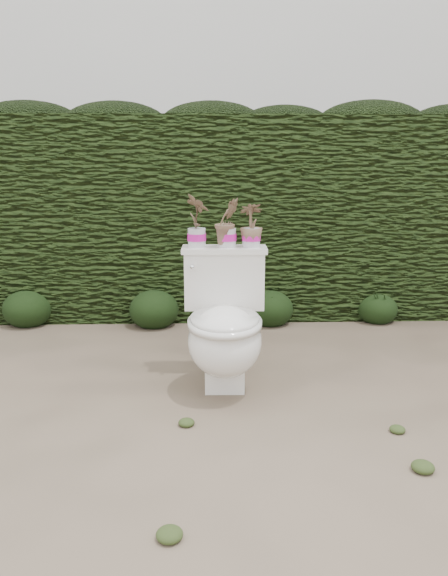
{
  "coord_description": "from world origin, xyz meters",
  "views": [
    {
      "loc": [
        0.01,
        -3.18,
        1.3
      ],
      "look_at": [
        0.11,
        -0.01,
        0.55
      ],
      "focal_mm": 35.0,
      "sensor_mm": 36.0,
      "label": 1
    }
  ],
  "objects_px": {
    "potted_plant_left": "(197,222)",
    "potted_plant_center": "(227,224)",
    "potted_plant_right": "(251,226)",
    "toilet": "(225,327)"
  },
  "relations": [
    {
      "from": "toilet",
      "to": "potted_plant_left",
      "type": "xyz_separation_m",
      "value": [
        -0.16,
        0.24,
        0.57
      ]
    },
    {
      "from": "toilet",
      "to": "potted_plant_center",
      "type": "distance_m",
      "value": 0.61
    },
    {
      "from": "toilet",
      "to": "potted_plant_left",
      "type": "relative_size",
      "value": 2.62
    },
    {
      "from": "potted_plant_left",
      "to": "toilet",
      "type": "bearing_deg",
      "value": 176.4
    },
    {
      "from": "potted_plant_left",
      "to": "potted_plant_center",
      "type": "height_order",
      "value": "potted_plant_left"
    },
    {
      "from": "potted_plant_left",
      "to": "potted_plant_right",
      "type": "relative_size",
      "value": 1.23
    },
    {
      "from": "toilet",
      "to": "potted_plant_left",
      "type": "height_order",
      "value": "potted_plant_left"
    },
    {
      "from": "potted_plant_left",
      "to": "potted_plant_center",
      "type": "relative_size",
      "value": 1.09
    },
    {
      "from": "toilet",
      "to": "potted_plant_right",
      "type": "relative_size",
      "value": 3.22
    },
    {
      "from": "potted_plant_right",
      "to": "toilet",
      "type": "bearing_deg",
      "value": 41.65
    }
  ]
}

